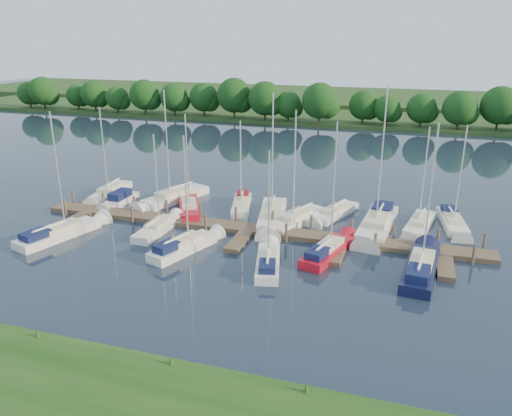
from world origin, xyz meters
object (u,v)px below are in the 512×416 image
(sailboat_n_0, at_px, (110,194))
(motorboat, at_px, (119,201))
(sailboat_n_5, at_px, (272,218))
(sailboat_s_2, at_px, (185,247))
(dock, at_px, (247,232))

(sailboat_n_0, relative_size, motorboat, 1.80)
(sailboat_n_5, bearing_deg, motorboat, -11.36)
(sailboat_n_0, relative_size, sailboat_s_2, 1.02)
(motorboat, bearing_deg, dock, 166.81)
(dock, xyz_separation_m, sailboat_s_2, (-3.61, -4.87, 0.14))
(sailboat_n_5, xyz_separation_m, sailboat_s_2, (-4.81, -8.56, 0.06))
(dock, distance_m, motorboat, 15.27)
(dock, distance_m, sailboat_n_0, 18.14)
(sailboat_n_0, height_order, sailboat_n_5, sailboat_n_5)
(sailboat_n_0, distance_m, sailboat_s_2, 17.21)
(motorboat, distance_m, sailboat_n_5, 16.02)
(dock, relative_size, sailboat_n_0, 4.07)
(dock, distance_m, sailboat_n_5, 3.88)
(sailboat_n_0, height_order, motorboat, sailboat_n_0)
(sailboat_n_5, height_order, sailboat_s_2, sailboat_n_5)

